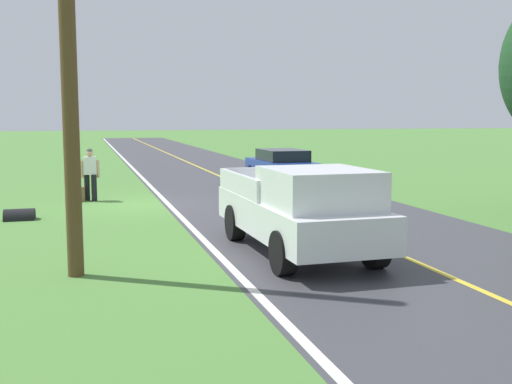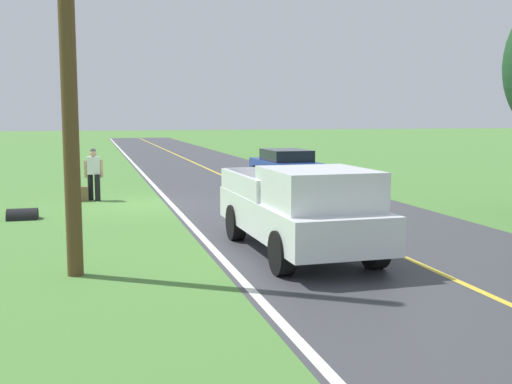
% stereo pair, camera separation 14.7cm
% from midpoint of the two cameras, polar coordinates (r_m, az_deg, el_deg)
% --- Properties ---
extents(ground_plane, '(200.00, 200.00, 0.00)m').
position_cam_midpoint_polar(ground_plane, '(20.17, -10.52, -1.13)').
color(ground_plane, '#4C7F38').
extents(road_surface, '(7.45, 120.00, 0.00)m').
position_cam_midpoint_polar(road_surface, '(20.99, 1.38, -0.70)').
color(road_surface, '#3D3D42').
rests_on(road_surface, ground).
extents(lane_edge_line, '(0.16, 117.60, 0.00)m').
position_cam_midpoint_polar(lane_edge_line, '(20.25, -8.27, -1.04)').
color(lane_edge_line, silver).
rests_on(lane_edge_line, ground).
extents(lane_centre_line, '(0.14, 117.60, 0.00)m').
position_cam_midpoint_polar(lane_centre_line, '(20.99, 1.38, -0.69)').
color(lane_centre_line, gold).
rests_on(lane_centre_line, ground).
extents(hitchhiker_walking, '(0.62, 0.51, 1.75)m').
position_cam_midpoint_polar(hitchhiker_walking, '(21.34, -15.08, 1.83)').
color(hitchhiker_walking, black).
rests_on(hitchhiker_walking, ground).
extents(suitcase_carried, '(0.46, 0.20, 0.48)m').
position_cam_midpoint_polar(suitcase_carried, '(21.34, -16.14, -0.20)').
color(suitcase_carried, brown).
rests_on(suitcase_carried, ground).
extents(pickup_truck_passing, '(2.19, 5.44, 1.82)m').
position_cam_midpoint_polar(pickup_truck_passing, '(12.61, 3.90, -1.43)').
color(pickup_truck_passing, silver).
rests_on(pickup_truck_passing, ground).
extents(sedan_near_oncoming, '(2.00, 4.44, 1.41)m').
position_cam_midpoint_polar(sedan_near_oncoming, '(26.11, 2.15, 2.48)').
color(sedan_near_oncoming, navy).
rests_on(sedan_near_oncoming, ground).
extents(utility_pole_roadside, '(0.28, 0.28, 8.63)m').
position_cam_midpoint_polar(utility_pole_roadside, '(11.36, -17.19, 14.31)').
color(utility_pole_roadside, brown).
rests_on(utility_pole_roadside, ground).
extents(drainage_culvert, '(0.80, 0.60, 0.60)m').
position_cam_midpoint_polar(drainage_culvert, '(18.17, -20.96, -2.37)').
color(drainage_culvert, black).
rests_on(drainage_culvert, ground).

